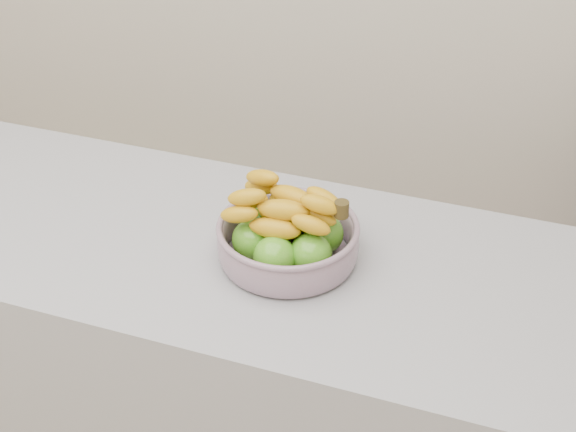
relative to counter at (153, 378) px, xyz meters
name	(u,v)px	position (x,y,z in m)	size (l,w,h in m)	color
counter	(153,378)	(0.00, 0.00, 0.00)	(2.00, 0.60, 0.90)	#9C9DA4
fruit_bowl	(288,236)	(0.34, 0.00, 0.50)	(0.28, 0.28, 0.16)	#98A8B6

